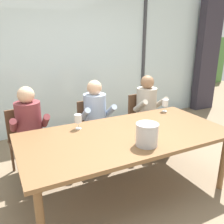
{
  "coord_description": "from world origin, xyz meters",
  "views": [
    {
      "loc": [
        -1.25,
        -2.11,
        1.8
      ],
      "look_at": [
        0.0,
        0.35,
        0.9
      ],
      "focal_mm": 38.4,
      "sensor_mm": 36.0,
      "label": 1
    }
  ],
  "objects_px": {
    "dining_table": "(126,139)",
    "person_pale_blue_shirt": "(97,117)",
    "wine_glass_by_left_taster": "(165,103)",
    "wine_glass_near_bucket": "(78,119)",
    "chair_near_curtain": "(26,136)",
    "person_maroon_top": "(30,128)",
    "person_beige_jumper": "(149,108)",
    "chair_center": "(142,116)",
    "ice_bucket_primary": "(147,134)",
    "chair_left_of_center": "(94,125)"
  },
  "relations": [
    {
      "from": "chair_left_of_center",
      "to": "person_beige_jumper",
      "type": "xyz_separation_m",
      "value": [
        0.89,
        -0.12,
        0.17
      ]
    },
    {
      "from": "dining_table",
      "to": "person_pale_blue_shirt",
      "type": "xyz_separation_m",
      "value": [
        0.01,
        0.85,
        -0.01
      ]
    },
    {
      "from": "person_maroon_top",
      "to": "ice_bucket_primary",
      "type": "xyz_separation_m",
      "value": [
        0.94,
        -1.18,
        0.19
      ]
    },
    {
      "from": "person_maroon_top",
      "to": "person_pale_blue_shirt",
      "type": "relative_size",
      "value": 1.0
    },
    {
      "from": "person_pale_blue_shirt",
      "to": "person_maroon_top",
      "type": "bearing_deg",
      "value": -177.09
    },
    {
      "from": "chair_near_curtain",
      "to": "ice_bucket_primary",
      "type": "relative_size",
      "value": 3.79
    },
    {
      "from": "person_pale_blue_shirt",
      "to": "dining_table",
      "type": "bearing_deg",
      "value": -87.76
    },
    {
      "from": "person_maroon_top",
      "to": "wine_glass_by_left_taster",
      "type": "xyz_separation_m",
      "value": [
        1.8,
        -0.4,
        0.19
      ]
    },
    {
      "from": "chair_near_curtain",
      "to": "person_pale_blue_shirt",
      "type": "height_order",
      "value": "person_pale_blue_shirt"
    },
    {
      "from": "chair_left_of_center",
      "to": "ice_bucket_primary",
      "type": "height_order",
      "value": "ice_bucket_primary"
    },
    {
      "from": "dining_table",
      "to": "person_maroon_top",
      "type": "xyz_separation_m",
      "value": [
        -0.9,
        0.85,
        -0.01
      ]
    },
    {
      "from": "wine_glass_by_left_taster",
      "to": "chair_center",
      "type": "bearing_deg",
      "value": 91.48
    },
    {
      "from": "wine_glass_by_left_taster",
      "to": "person_maroon_top",
      "type": "bearing_deg",
      "value": 167.48
    },
    {
      "from": "wine_glass_by_left_taster",
      "to": "chair_left_of_center",
      "type": "bearing_deg",
      "value": 149.34
    },
    {
      "from": "chair_left_of_center",
      "to": "person_pale_blue_shirt",
      "type": "xyz_separation_m",
      "value": [
        -0.0,
        -0.12,
        0.17
      ]
    },
    {
      "from": "person_beige_jumper",
      "to": "chair_near_curtain",
      "type": "bearing_deg",
      "value": 175.94
    },
    {
      "from": "dining_table",
      "to": "person_beige_jumper",
      "type": "relative_size",
      "value": 1.95
    },
    {
      "from": "person_maroon_top",
      "to": "person_beige_jumper",
      "type": "distance_m",
      "value": 1.81
    },
    {
      "from": "dining_table",
      "to": "wine_glass_near_bucket",
      "type": "xyz_separation_m",
      "value": [
        -0.42,
        0.38,
        0.18
      ]
    },
    {
      "from": "ice_bucket_primary",
      "to": "wine_glass_by_left_taster",
      "type": "bearing_deg",
      "value": 42.52
    },
    {
      "from": "ice_bucket_primary",
      "to": "chair_left_of_center",
      "type": "bearing_deg",
      "value": 91.13
    },
    {
      "from": "chair_center",
      "to": "ice_bucket_primary",
      "type": "distance_m",
      "value": 1.6
    },
    {
      "from": "chair_near_curtain",
      "to": "wine_glass_near_bucket",
      "type": "height_order",
      "value": "wine_glass_near_bucket"
    },
    {
      "from": "chair_near_curtain",
      "to": "dining_table",
      "type": "bearing_deg",
      "value": -55.23
    },
    {
      "from": "chair_left_of_center",
      "to": "wine_glass_by_left_taster",
      "type": "xyz_separation_m",
      "value": [
        0.88,
        -0.52,
        0.36
      ]
    },
    {
      "from": "chair_near_curtain",
      "to": "wine_glass_near_bucket",
      "type": "distance_m",
      "value": 0.89
    },
    {
      "from": "chair_center",
      "to": "wine_glass_near_bucket",
      "type": "xyz_separation_m",
      "value": [
        -1.3,
        -0.6,
        0.36
      ]
    },
    {
      "from": "person_maroon_top",
      "to": "chair_left_of_center",
      "type": "bearing_deg",
      "value": 9.79
    },
    {
      "from": "dining_table",
      "to": "person_pale_blue_shirt",
      "type": "height_order",
      "value": "person_pale_blue_shirt"
    },
    {
      "from": "chair_near_curtain",
      "to": "wine_glass_by_left_taster",
      "type": "relative_size",
      "value": 4.99
    },
    {
      "from": "wine_glass_by_left_taster",
      "to": "wine_glass_near_bucket",
      "type": "xyz_separation_m",
      "value": [
        -1.32,
        -0.07,
        0.0
      ]
    },
    {
      "from": "person_maroon_top",
      "to": "person_pale_blue_shirt",
      "type": "distance_m",
      "value": 0.91
    },
    {
      "from": "chair_center",
      "to": "person_pale_blue_shirt",
      "type": "bearing_deg",
      "value": -177.09
    },
    {
      "from": "chair_near_curtain",
      "to": "person_pale_blue_shirt",
      "type": "xyz_separation_m",
      "value": [
        0.96,
        -0.16,
        0.17
      ]
    },
    {
      "from": "dining_table",
      "to": "wine_glass_by_left_taster",
      "type": "height_order",
      "value": "wine_glass_by_left_taster"
    },
    {
      "from": "person_beige_jumper",
      "to": "dining_table",
      "type": "bearing_deg",
      "value": -136.13
    },
    {
      "from": "chair_center",
      "to": "dining_table",
      "type": "bearing_deg",
      "value": -137.64
    },
    {
      "from": "chair_near_curtain",
      "to": "person_maroon_top",
      "type": "height_order",
      "value": "person_maroon_top"
    },
    {
      "from": "dining_table",
      "to": "person_maroon_top",
      "type": "distance_m",
      "value": 1.24
    },
    {
      "from": "person_beige_jumper",
      "to": "wine_glass_by_left_taster",
      "type": "distance_m",
      "value": 0.44
    },
    {
      "from": "wine_glass_near_bucket",
      "to": "dining_table",
      "type": "bearing_deg",
      "value": -41.74
    },
    {
      "from": "person_pale_blue_shirt",
      "to": "wine_glass_by_left_taster",
      "type": "relative_size",
      "value": 6.83
    },
    {
      "from": "person_maroon_top",
      "to": "person_pale_blue_shirt",
      "type": "xyz_separation_m",
      "value": [
        0.91,
        0.0,
        0.0
      ]
    },
    {
      "from": "person_maroon_top",
      "to": "person_beige_jumper",
      "type": "height_order",
      "value": "same"
    },
    {
      "from": "chair_left_of_center",
      "to": "person_pale_blue_shirt",
      "type": "relative_size",
      "value": 0.73
    },
    {
      "from": "chair_center",
      "to": "ice_bucket_primary",
      "type": "height_order",
      "value": "ice_bucket_primary"
    },
    {
      "from": "chair_near_curtain",
      "to": "person_maroon_top",
      "type": "relative_size",
      "value": 0.73
    },
    {
      "from": "person_beige_jumper",
      "to": "ice_bucket_primary",
      "type": "distance_m",
      "value": 1.48
    },
    {
      "from": "dining_table",
      "to": "person_pale_blue_shirt",
      "type": "bearing_deg",
      "value": 89.33
    },
    {
      "from": "dining_table",
      "to": "person_beige_jumper",
      "type": "xyz_separation_m",
      "value": [
        0.9,
        0.85,
        -0.01
      ]
    }
  ]
}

